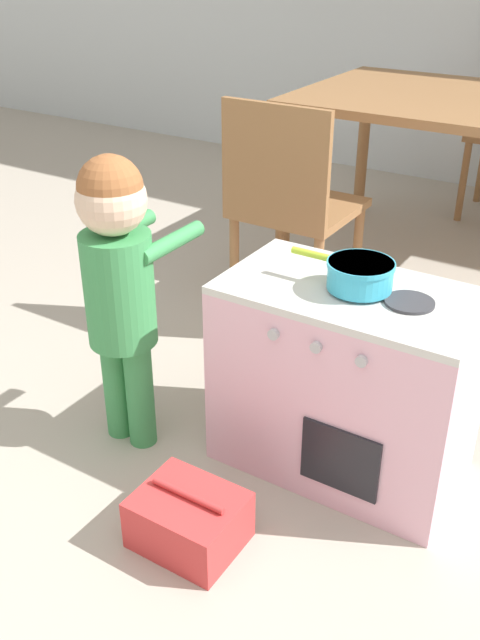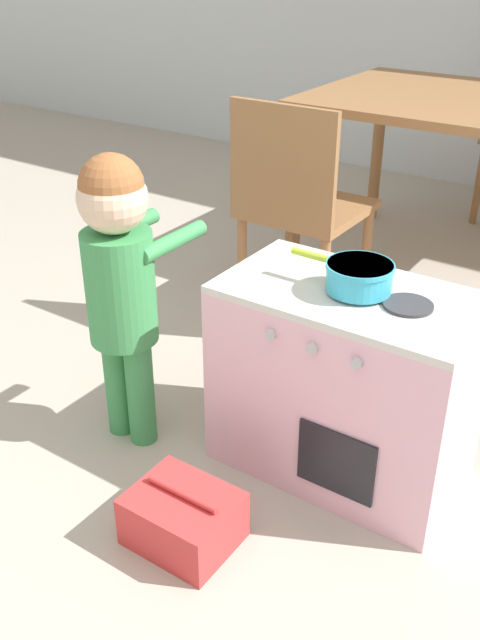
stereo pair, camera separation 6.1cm
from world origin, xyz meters
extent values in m
cube|color=#EAB2C6|center=(0.05, 0.88, 0.26)|extent=(0.65, 0.37, 0.52)
cube|color=silver|center=(0.05, 0.88, 0.53)|extent=(0.65, 0.37, 0.02)
cylinder|color=#38383D|center=(0.07, 0.88, 0.54)|extent=(0.12, 0.12, 0.01)
cylinder|color=#38383D|center=(0.20, 0.88, 0.54)|extent=(0.12, 0.12, 0.01)
cube|color=black|center=(0.13, 0.69, 0.17)|extent=(0.21, 0.01, 0.18)
cylinder|color=#B2B2B7|center=(-0.06, 0.69, 0.47)|extent=(0.03, 0.01, 0.03)
cylinder|color=#B2B2B7|center=(0.05, 0.69, 0.47)|extent=(0.03, 0.01, 0.03)
cylinder|color=#B2B2B7|center=(0.16, 0.69, 0.47)|extent=(0.03, 0.01, 0.03)
cylinder|color=#38B2D6|center=(0.07, 0.88, 0.58)|extent=(0.16, 0.16, 0.07)
cylinder|color=#38B2D6|center=(0.07, 0.88, 0.61)|extent=(0.17, 0.17, 0.01)
cylinder|color=#B7DB33|center=(-0.07, 0.88, 0.61)|extent=(0.11, 0.02, 0.02)
cylinder|color=#3D9351|center=(-0.56, 0.65, 0.16)|extent=(0.08, 0.08, 0.33)
cylinder|color=#3D9351|center=(-0.47, 0.65, 0.16)|extent=(0.08, 0.08, 0.33)
cylinder|color=#3D9351|center=(-0.51, 0.65, 0.48)|extent=(0.19, 0.19, 0.31)
sphere|color=beige|center=(-0.51, 0.65, 0.73)|extent=(0.18, 0.18, 0.18)
sphere|color=#995B33|center=(-0.51, 0.65, 0.76)|extent=(0.17, 0.17, 0.17)
cylinder|color=#3D9351|center=(-0.60, 0.78, 0.59)|extent=(0.04, 0.25, 0.04)
cylinder|color=#3D9351|center=(-0.43, 0.78, 0.59)|extent=(0.04, 0.25, 0.04)
cube|color=#D13838|center=(-0.13, 0.41, 0.07)|extent=(0.25, 0.21, 0.14)
cylinder|color=#D13838|center=(-0.13, 0.41, 0.15)|extent=(0.20, 0.02, 0.02)
cube|color=olive|center=(-0.20, 2.33, 0.72)|extent=(1.14, 0.93, 0.03)
cylinder|color=olive|center=(-0.71, 1.92, 0.35)|extent=(0.06, 0.06, 0.70)
cylinder|color=olive|center=(-0.71, 2.73, 0.35)|extent=(0.06, 0.06, 0.70)
cube|color=olive|center=(-0.49, 1.62, 0.42)|extent=(0.40, 0.40, 0.03)
cube|color=olive|center=(-0.49, 1.43, 0.63)|extent=(0.40, 0.02, 0.39)
cylinder|color=olive|center=(-0.66, 1.44, 0.20)|extent=(0.04, 0.04, 0.41)
cylinder|color=olive|center=(-0.31, 1.44, 0.20)|extent=(0.04, 0.04, 0.41)
cylinder|color=olive|center=(-0.66, 1.79, 0.20)|extent=(0.04, 0.04, 0.41)
cylinder|color=olive|center=(-0.31, 1.79, 0.20)|extent=(0.04, 0.04, 0.41)
cylinder|color=olive|center=(-0.25, 2.94, 0.20)|extent=(0.04, 0.04, 0.41)
camera|label=1|loc=(0.66, -0.60, 1.32)|focal=40.00mm
camera|label=2|loc=(0.71, -0.57, 1.32)|focal=40.00mm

